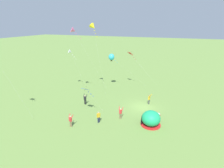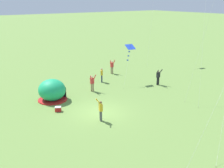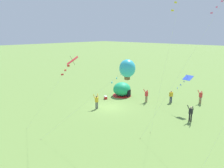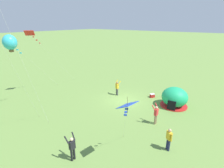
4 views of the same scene
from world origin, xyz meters
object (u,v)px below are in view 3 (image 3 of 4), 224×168
at_px(popup_tent, 122,89).
at_px(person_flying_kite, 146,95).
at_px(kite_cyan, 127,69).
at_px(cooler_box, 106,97).
at_px(person_strolling, 171,96).
at_px(person_near_tent, 201,96).
at_px(kite_blue, 187,79).
at_px(kite_red, 71,63).
at_px(person_watching_sky, 97,101).
at_px(person_arms_raised, 191,113).

height_order(popup_tent, person_flying_kite, popup_tent).
relative_size(popup_tent, kite_cyan, 0.37).
relative_size(cooler_box, person_strolling, 0.37).
relative_size(cooler_box, person_near_tent, 0.34).
distance_m(kite_blue, kite_cyan, 12.57).
height_order(cooler_box, person_strolling, person_strolling).
xyz_separation_m(person_flying_kite, kite_red, (14.43, 2.53, 6.19)).
distance_m(person_strolling, kite_cyan, 15.54).
xyz_separation_m(cooler_box, person_strolling, (-4.92, 7.78, 0.74)).
relative_size(kite_red, kite_blue, 1.69).
height_order(kite_red, kite_cyan, kite_red).
bearing_deg(popup_tent, person_near_tent, 113.46).
height_order(popup_tent, cooler_box, popup_tent).
height_order(person_flying_kite, person_watching_sky, same).
xyz_separation_m(person_flying_kite, person_strolling, (-2.15, 2.59, -0.03)).
relative_size(person_arms_raised, kite_blue, 0.41).
height_order(person_arms_raised, kite_red, kite_red).
height_order(popup_tent, person_strolling, popup_tent).
distance_m(person_strolling, person_near_tent, 3.92).
height_order(person_near_tent, kite_cyan, kite_cyan).
bearing_deg(person_near_tent, kite_cyan, 1.02).
bearing_deg(popup_tent, person_strolling, 106.34).
relative_size(person_arms_raised, kite_red, 0.24).
bearing_deg(person_flying_kite, popup_tent, -90.92).
xyz_separation_m(person_watching_sky, kite_cyan, (5.32, 9.14, 5.85)).
xyz_separation_m(person_flying_kite, kite_blue, (-0.40, 5.37, 3.01)).
xyz_separation_m(person_arms_raised, person_watching_sky, (4.10, -10.46, -0.00)).
bearing_deg(person_watching_sky, person_arms_raised, 111.39).
bearing_deg(cooler_box, kite_red, 33.48).
bearing_deg(popup_tent, person_flying_kite, 89.08).
bearing_deg(kite_blue, person_near_tent, 175.08).
relative_size(popup_tent, person_near_tent, 1.49).
height_order(person_flying_kite, person_near_tent, same).
bearing_deg(cooler_box, person_flying_kite, 118.10).
xyz_separation_m(popup_tent, kite_blue, (-0.33, 9.86, 3.01)).
height_order(popup_tent, person_arms_raised, popup_tent).
relative_size(person_flying_kite, kite_blue, 0.41).
distance_m(person_watching_sky, person_near_tent, 14.13).
distance_m(popup_tent, person_near_tent, 11.14).
height_order(cooler_box, person_flying_kite, person_flying_kite).
height_order(cooler_box, person_near_tent, person_near_tent).
relative_size(cooler_box, person_flying_kite, 0.34).
xyz_separation_m(person_strolling, person_near_tent, (-2.36, 3.13, 0.03)).
bearing_deg(kite_cyan, popup_tent, -138.55).
relative_size(person_flying_kite, kite_red, 0.24).
bearing_deg(cooler_box, person_strolling, 122.31).
bearing_deg(kite_red, person_flying_kite, -170.05).
bearing_deg(cooler_box, popup_tent, 166.31).
bearing_deg(kite_cyan, person_flying_kite, -153.04).
xyz_separation_m(person_near_tent, kite_cyan, (16.33, 0.29, 5.85)).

